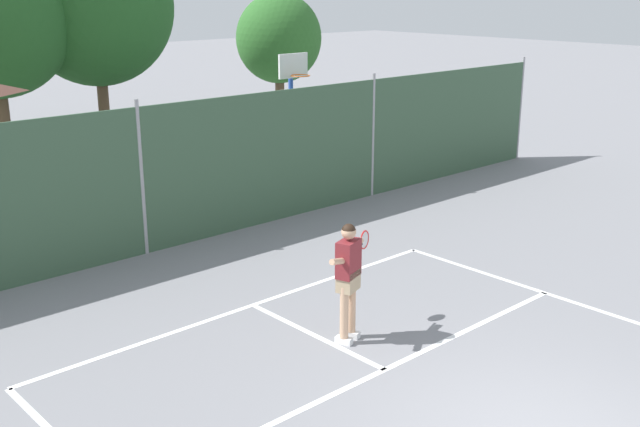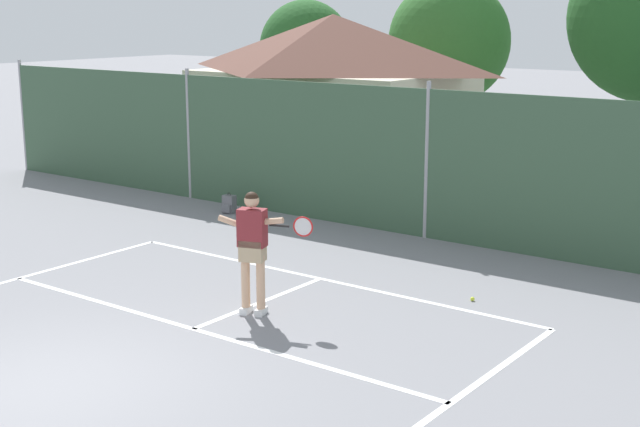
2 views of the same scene
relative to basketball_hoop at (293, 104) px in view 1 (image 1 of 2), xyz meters
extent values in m
cube|color=white|center=(-5.21, -5.06, -2.31)|extent=(8.20, 0.10, 0.01)
cube|color=white|center=(-5.21, -8.08, -2.31)|extent=(8.20, 0.10, 0.01)
cube|color=white|center=(-5.21, -6.60, -2.31)|extent=(0.10, 2.97, 0.01)
cube|color=#38563D|center=(-5.21, -1.56, -0.84)|extent=(26.00, 0.05, 2.95)
cylinder|color=#99999E|center=(-5.21, -1.56, -0.76)|extent=(0.09, 0.09, 3.10)
cylinder|color=#99999E|center=(1.29, -1.56, -0.76)|extent=(0.09, 0.09, 3.10)
cylinder|color=#99999E|center=(7.79, -1.56, -0.76)|extent=(0.09, 0.09, 3.10)
cylinder|color=#284CB2|center=(0.00, 0.06, -0.79)|extent=(0.12, 0.12, 3.05)
cube|color=white|center=(0.00, -0.04, 0.94)|extent=(0.90, 0.06, 0.60)
torus|color=#D85919|center=(0.00, -0.31, 0.72)|extent=(0.48, 0.48, 0.02)
cylinder|color=brown|center=(-4.08, 8.63, -1.18)|extent=(0.36, 0.36, 2.26)
cylinder|color=brown|center=(-0.82, 8.63, -1.12)|extent=(0.36, 0.36, 2.39)
ellipsoid|color=#235623|center=(-0.82, 8.63, 2.22)|extent=(5.04, 4.53, 5.04)
cylinder|color=brown|center=(6.65, 8.63, -1.44)|extent=(0.36, 0.36, 1.74)
ellipsoid|color=#2D6628|center=(6.65, 8.63, 0.89)|extent=(3.43, 3.09, 3.43)
cube|color=silver|center=(-5.06, -7.11, -2.26)|extent=(0.20, 0.28, 0.10)
cube|color=silver|center=(-4.84, -7.03, -2.26)|extent=(0.20, 0.28, 0.10)
cylinder|color=tan|center=(-5.06, -7.11, -1.80)|extent=(0.13, 0.13, 0.82)
cylinder|color=tan|center=(-4.84, -7.03, -1.80)|extent=(0.13, 0.13, 0.82)
cube|color=tan|center=(-4.95, -7.07, -1.33)|extent=(0.42, 0.34, 0.32)
cube|color=maroon|center=(-4.95, -7.07, -0.99)|extent=(0.46, 0.36, 0.56)
sphere|color=tan|center=(-4.95, -7.07, -0.58)|extent=(0.22, 0.22, 0.22)
sphere|color=black|center=(-4.95, -7.07, -0.56)|extent=(0.21, 0.21, 0.21)
cylinder|color=tan|center=(-4.77, -6.98, -0.89)|extent=(0.56, 0.27, 0.17)
cylinder|color=tan|center=(-5.21, -7.16, -0.94)|extent=(0.51, 0.25, 0.22)
cylinder|color=black|center=(-4.59, -6.90, -0.94)|extent=(0.30, 0.13, 0.04)
torus|color=red|center=(-4.27, -6.74, -0.94)|extent=(0.30, 0.12, 0.30)
cylinder|color=silver|center=(-4.27, -6.74, -0.94)|extent=(0.25, 0.09, 0.26)
sphere|color=#CCE033|center=(-2.61, -4.59, -2.28)|extent=(0.07, 0.07, 0.07)
camera|label=1|loc=(-12.28, -14.50, 2.85)|focal=42.51mm
camera|label=2|loc=(3.32, -16.54, 2.09)|focal=49.76mm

